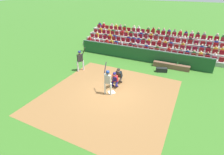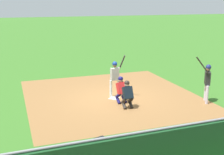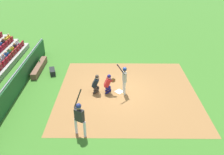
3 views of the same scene
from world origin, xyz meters
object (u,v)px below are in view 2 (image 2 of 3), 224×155
(batter_at_plate, at_px, (115,75))
(equipment_duffel_bag, at_px, (94,147))
(catcher_crouching, at_px, (121,88))
(home_plate_marker, at_px, (114,98))
(home_plate_umpire, at_px, (127,93))
(on_deck_batter, at_px, (207,79))

(batter_at_plate, height_order, equipment_duffel_bag, batter_at_plate)
(batter_at_plate, height_order, catcher_crouching, batter_at_plate)
(home_plate_marker, distance_m, catcher_crouching, 0.99)
(batter_at_plate, bearing_deg, home_plate_umpire, -91.98)
(batter_at_plate, bearing_deg, home_plate_marker, -117.00)
(home_plate_umpire, distance_m, equipment_duffel_bag, 4.22)
(catcher_crouching, distance_m, on_deck_batter, 4.06)
(batter_at_plate, relative_size, catcher_crouching, 1.68)
(catcher_crouching, distance_m, home_plate_umpire, 0.76)
(equipment_duffel_bag, bearing_deg, batter_at_plate, 44.98)
(catcher_crouching, bearing_deg, equipment_duffel_bag, -122.14)
(home_plate_umpire, height_order, equipment_duffel_bag, home_plate_umpire)
(on_deck_batter, bearing_deg, equipment_duffel_bag, -156.56)
(batter_at_plate, xyz_separation_m, on_deck_batter, (3.76, -2.29, 0.03))
(batter_at_plate, bearing_deg, equipment_duffel_bag, -117.39)
(equipment_duffel_bag, bearing_deg, catcher_crouching, 40.23)
(batter_at_plate, distance_m, equipment_duffel_bag, 5.77)
(home_plate_marker, height_order, on_deck_batter, on_deck_batter)
(catcher_crouching, height_order, equipment_duffel_bag, catcher_crouching)
(catcher_crouching, bearing_deg, home_plate_marker, 97.59)
(catcher_crouching, relative_size, equipment_duffel_bag, 1.39)
(home_plate_umpire, bearing_deg, catcher_crouching, 89.70)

